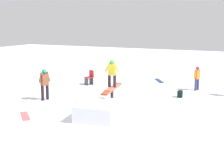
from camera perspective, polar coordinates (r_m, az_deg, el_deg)
The scene contains 11 objects.
ground_plane at distance 14.17m, azimuth -0.00°, elevation -5.78°, with size 60.00×60.00×0.00m, color white.
rail_feature at distance 14.00m, azimuth -0.00°, elevation -2.95°, with size 2.50×0.69×0.85m.
snow_kicker_ramp at distance 12.33m, azimuth -2.48°, elevation -6.62°, with size 1.80×1.50×0.63m, color white.
main_rider_on_rail at distance 13.86m, azimuth -0.00°, elevation 0.04°, with size 1.50×0.69×1.27m.
bystander_orange at distance 17.88m, azimuth 15.31°, elevation -0.43°, with size 0.58×0.29×1.34m.
bystander_brown at distance 15.43m, azimuth -12.22°, elevation -1.48°, with size 0.63×0.32×1.52m.
loose_snowboard_navy at distance 20.35m, azimuth 8.61°, elevation -1.14°, with size 1.50×0.28×0.02m, color navy.
loose_snowboard_white at distance 20.66m, azimuth -3.97°, elevation -0.89°, with size 1.50×0.28×0.02m, color silver.
loose_snowboard_coral at distance 13.14m, azimuth -15.58°, elevation -7.33°, with size 1.25×0.28×0.02m, color #E56260.
folding_chair at distance 18.90m, azimuth -4.13°, elevation -0.63°, with size 0.59×0.59×0.88m.
backpack_on_snow at distance 16.11m, azimuth 12.34°, elevation -3.50°, with size 0.30×0.22×0.34m, color black.
Camera 1 is at (-12.32, -5.90, 3.74)m, focal length 50.00 mm.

